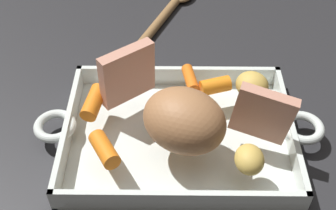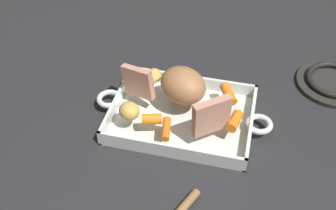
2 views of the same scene
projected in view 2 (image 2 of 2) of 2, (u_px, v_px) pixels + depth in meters
The scene contains 12 objects.
ground_plane at pixel (182, 119), 0.97m from camera, with size 2.35×2.35×0.00m, color #232326.
roasting_dish at pixel (182, 116), 0.96m from camera, with size 0.41×0.24×0.04m.
pork_roast at pixel (183, 85), 0.94m from camera, with size 0.11×0.09×0.08m, color #A06C44.
roast_slice_outer at pixel (138, 82), 0.95m from camera, with size 0.02×0.07×0.07m, color tan.
roast_slice_thin at pixel (211, 116), 0.86m from camera, with size 0.02×0.08×0.08m, color tan.
baby_carrot_northeast at pixel (166, 129), 0.88m from camera, with size 0.02×0.02×0.05m, color orange.
baby_carrot_southwest at pixel (235, 121), 0.90m from camera, with size 0.02×0.02×0.05m, color orange.
baby_carrot_northwest at pixel (228, 94), 0.96m from camera, with size 0.02×0.02×0.05m, color orange.
baby_carrot_center_right at pixel (152, 119), 0.90m from camera, with size 0.02×0.02×0.04m, color orange.
potato_whole at pixel (129, 111), 0.91m from camera, with size 0.05×0.04×0.04m, color gold.
potato_golden_large at pixel (154, 76), 1.00m from camera, with size 0.04×0.04×0.03m, color gold.
stove_burner_rear at pixel (333, 82), 1.05m from camera, with size 0.18×0.18×0.03m.
Camera 2 is at (-0.13, 0.67, 0.69)m, focal length 44.98 mm.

